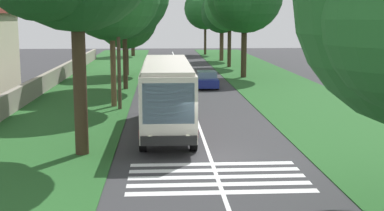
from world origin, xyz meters
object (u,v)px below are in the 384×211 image
utility_pole (118,41)px  coach_bus (167,92)px  trailing_car_1 (161,73)px  roadside_tree_right_0 (204,10)px  trailing_car_0 (207,80)px  roadside_tree_right_2 (221,14)px  roadside_tree_right_3 (229,6)px  roadside_tree_left_1 (125,18)px  roadside_tree_left_3 (132,17)px

utility_pole → coach_bus: bearing=-157.1°
trailing_car_1 → roadside_tree_right_0: 34.87m
trailing_car_0 → roadside_tree_right_0: roadside_tree_right_0 is taller
roadside_tree_right_0 → roadside_tree_right_2: bearing=-174.0°
trailing_car_0 → roadside_tree_right_0: 40.35m
roadside_tree_right_3 → roadside_tree_right_0: bearing=3.3°
coach_bus → roadside_tree_left_1: roadside_tree_left_1 is taller
roadside_tree_right_0 → roadside_tree_right_3: (-20.98, -1.21, 0.10)m
coach_bus → roadside_tree_left_3: 55.48m
roadside_tree_right_0 → utility_pole: bearing=169.1°
roadside_tree_right_3 → utility_pole: roadside_tree_right_3 is taller
roadside_tree_left_3 → roadside_tree_right_2: size_ratio=0.93×
trailing_car_1 → roadside_tree_left_1: roadside_tree_left_1 is taller
coach_bus → roadside_tree_left_3: bearing=4.8°
trailing_car_1 → utility_pole: bearing=170.7°
roadside_tree_left_1 → roadside_tree_right_2: 21.37m
trailing_car_1 → utility_pole: 17.35m
coach_bus → trailing_car_1: 23.89m
trailing_car_0 → roadside_tree_right_0: size_ratio=0.40×
trailing_car_1 → roadside_tree_left_1: 7.41m
roadside_tree_left_1 → utility_pole: bearing=-177.4°
roadside_tree_right_0 → utility_pole: 51.24m
utility_pole → roadside_tree_right_3: bearing=-20.5°
roadside_tree_right_0 → roadside_tree_right_3: bearing=-176.7°
coach_bus → roadside_tree_left_1: 28.14m
trailing_car_0 → roadside_tree_left_3: size_ratio=0.49×
roadside_tree_left_3 → roadside_tree_right_0: roadside_tree_right_0 is taller
trailing_car_0 → roadside_tree_right_3: roadside_tree_right_3 is taller
roadside_tree_right_2 → roadside_tree_right_0: bearing=6.0°
trailing_car_0 → roadside_tree_left_3: (37.47, 8.29, 5.31)m
roadside_tree_right_2 → utility_pole: 39.79m
coach_bus → trailing_car_1: size_ratio=2.60×
roadside_tree_right_0 → coach_bus: bearing=173.4°
trailing_car_1 → roadside_tree_right_0: roadside_tree_right_0 is taller
roadside_tree_left_3 → roadside_tree_right_0: size_ratio=0.83×
trailing_car_1 → roadside_tree_right_3: (12.57, -8.18, 6.59)m
trailing_car_0 → roadside_tree_left_3: 38.74m
roadside_tree_left_1 → trailing_car_1: bearing=-135.7°
trailing_car_1 → coach_bus: bearing=-179.3°
roadside_tree_left_1 → roadside_tree_right_3: size_ratio=0.88×
coach_bus → roadside_tree_right_2: bearing=-9.9°
roadside_tree_left_1 → roadside_tree_right_0: 31.65m
coach_bus → trailing_car_0: bearing=-11.6°
roadside_tree_left_1 → roadside_tree_right_0: bearing=-19.6°
roadside_tree_right_2 → utility_pole: size_ratio=1.09×
roadside_tree_left_3 → utility_pole: bearing=-178.1°
coach_bus → roadside_tree_left_1: size_ratio=1.21×
trailing_car_1 → roadside_tree_right_2: (21.51, -8.22, 5.80)m
roadside_tree_left_1 → roadside_tree_right_3: 14.83m
roadside_tree_left_3 → roadside_tree_right_3: size_ratio=0.84×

